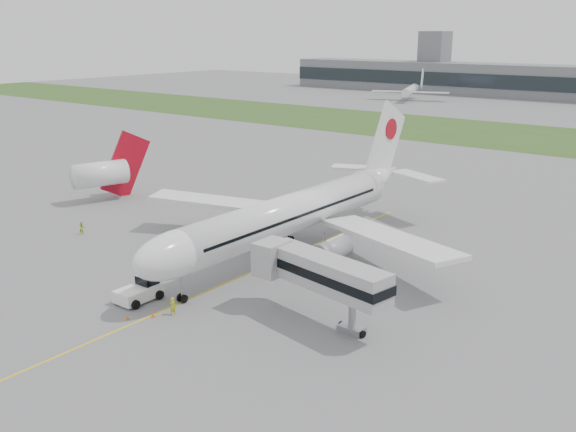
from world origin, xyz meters
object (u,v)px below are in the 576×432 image
Objects in this scene: jet_bridge at (318,272)px; neighbor_aircraft at (104,173)px; pushback_tug at (141,290)px; ground_crew_near at (173,306)px; airliner at (295,211)px.

jet_bridge is 1.05× the size of neighbor_aircraft.
pushback_tug is 45.16m from neighbor_aircraft.
ground_crew_near is at bearing -5.71° from pushback_tug.
pushback_tug is 2.55× the size of ground_crew_near.
pushback_tug is 19.86m from jet_bridge.
airliner reaches higher than neighbor_aircraft.
airliner is 28.14× the size of ground_crew_near.
neighbor_aircraft reaches higher than jet_bridge.
jet_bridge is 58.63m from neighbor_aircraft.
airliner is at bearing 143.19° from jet_bridge.
airliner is 20.48m from jet_bridge.
ground_crew_near is (1.59, -22.62, -4.70)m from airliner.
airliner is 42.19m from neighbor_aircraft.
neighbor_aircraft is at bearing 177.53° from airliner.
neighbor_aircraft is (-56.19, 16.71, -0.49)m from jet_bridge.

